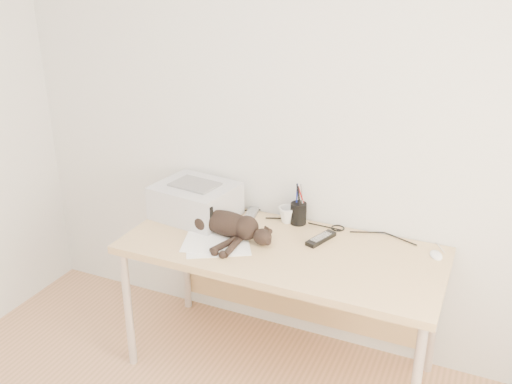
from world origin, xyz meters
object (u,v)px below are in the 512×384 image
at_px(desk, 287,262).
at_px(printer, 196,201).
at_px(cat, 224,225).
at_px(mug, 287,215).
at_px(mouse, 436,253).
at_px(pen_cup, 298,213).

xyz_separation_m(desk, printer, (-0.57, 0.06, 0.23)).
distance_m(printer, cat, 0.29).
xyz_separation_m(mug, mouse, (0.80, -0.06, -0.03)).
distance_m(cat, mouse, 1.06).
relative_size(mug, pen_cup, 0.43).
distance_m(printer, pen_cup, 0.57).
bearing_deg(desk, printer, 174.10).
xyz_separation_m(cat, pen_cup, (0.30, 0.29, 0.00)).
relative_size(desk, printer, 3.50).
bearing_deg(printer, mug, 15.31).
bearing_deg(printer, pen_cup, 14.69).
height_order(desk, printer, printer).
height_order(printer, mug, printer).
xyz_separation_m(desk, cat, (-0.32, -0.09, 0.19)).
relative_size(pen_cup, mouse, 2.28).
height_order(desk, mouse, mouse).
xyz_separation_m(desk, mouse, (0.72, 0.13, 0.15)).
distance_m(printer, mouse, 1.29).
xyz_separation_m(cat, mug, (0.24, 0.28, -0.02)).
height_order(cat, mug, cat).
height_order(printer, pen_cup, pen_cup).
bearing_deg(pen_cup, mug, -170.54).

